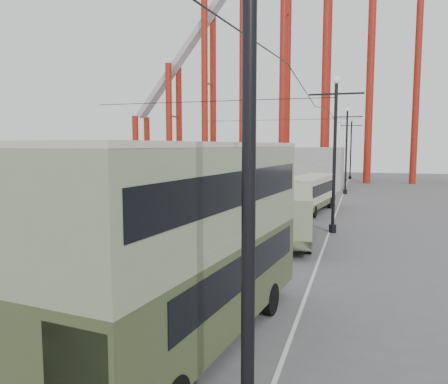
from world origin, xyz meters
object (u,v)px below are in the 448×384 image
(double_decker_bus, at_px, (196,234))
(single_decker_cream, at_px, (310,192))
(pedestrian, at_px, (241,250))
(single_decker_green, at_px, (290,211))

(double_decker_bus, bearing_deg, single_decker_cream, 95.93)
(single_decker_cream, bearing_deg, pedestrian, -85.66)
(pedestrian, bearing_deg, double_decker_bus, 69.48)
(single_decker_green, xyz_separation_m, single_decker_cream, (-0.03, 10.64, 0.01))
(single_decker_green, height_order, pedestrian, single_decker_green)
(double_decker_bus, distance_m, pedestrian, 7.82)
(single_decker_green, xyz_separation_m, pedestrian, (-1.11, -6.58, -0.78))
(double_decker_bus, xyz_separation_m, pedestrian, (-0.79, 7.46, -2.21))
(double_decker_bus, relative_size, single_decker_green, 1.01)
(single_decker_green, bearing_deg, single_decker_cream, 83.10)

